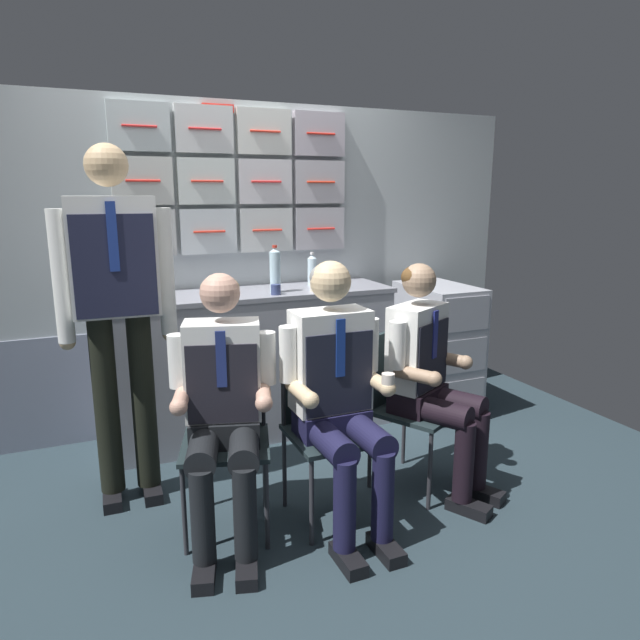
% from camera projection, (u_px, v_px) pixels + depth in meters
% --- Properties ---
extents(ground, '(4.80, 4.80, 0.04)m').
position_uv_depth(ground, '(312.00, 515.00, 2.87)').
color(ground, '#24323A').
extents(galley_bulkhead, '(4.20, 0.14, 2.15)m').
position_uv_depth(galley_bulkhead, '(235.00, 263.00, 3.85)').
color(galley_bulkhead, '#ABB4B7').
rests_on(galley_bulkhead, ground).
extents(galley_counter, '(1.86, 0.53, 0.95)m').
position_uv_depth(galley_counter, '(252.00, 362.00, 3.75)').
color(galley_counter, '#9597A2').
rests_on(galley_counter, ground).
extents(service_trolley, '(0.40, 0.65, 0.93)m').
position_uv_depth(service_trolley, '(437.00, 345.00, 4.10)').
color(service_trolley, black).
rests_on(service_trolley, ground).
extents(folding_chair_left, '(0.50, 0.50, 0.84)m').
position_uv_depth(folding_chair_left, '(226.00, 419.00, 2.71)').
color(folding_chair_left, '#2D2D33').
rests_on(folding_chair_left, ground).
extents(crew_member_left, '(0.50, 0.64, 1.23)m').
position_uv_depth(crew_member_left, '(223.00, 401.00, 2.51)').
color(crew_member_left, black).
rests_on(crew_member_left, ground).
extents(folding_chair_center, '(0.40, 0.41, 0.84)m').
position_uv_depth(folding_chair_center, '(324.00, 411.00, 2.80)').
color(folding_chair_center, '#2D2D33').
rests_on(folding_chair_center, ground).
extents(crew_member_center, '(0.50, 0.61, 1.27)m').
position_uv_depth(crew_member_center, '(338.00, 386.00, 2.62)').
color(crew_member_center, black).
rests_on(crew_member_center, ground).
extents(folding_chair_right, '(0.54, 0.54, 0.84)m').
position_uv_depth(folding_chair_right, '(402.00, 391.00, 3.08)').
color(folding_chair_right, '#2D2D33').
rests_on(folding_chair_right, ground).
extents(crew_member_right, '(0.56, 0.65, 1.22)m').
position_uv_depth(crew_member_right, '(430.00, 371.00, 2.95)').
color(crew_member_right, black).
rests_on(crew_member_right, ground).
extents(crew_member_standing, '(0.56, 0.28, 1.80)m').
position_uv_depth(crew_member_standing, '(116.00, 292.00, 2.77)').
color(crew_member_standing, black).
rests_on(crew_member_standing, ground).
extents(water_bottle_blue_cap, '(0.07, 0.07, 0.30)m').
position_uv_depth(water_bottle_blue_cap, '(275.00, 270.00, 3.57)').
color(water_bottle_blue_cap, silver).
rests_on(water_bottle_blue_cap, galley_counter).
extents(water_bottle_clear, '(0.06, 0.06, 0.23)m').
position_uv_depth(water_bottle_clear, '(312.00, 270.00, 3.84)').
color(water_bottle_clear, silver).
rests_on(water_bottle_clear, galley_counter).
extents(coffee_cup_white, '(0.06, 0.06, 0.07)m').
position_uv_depth(coffee_cup_white, '(314.00, 285.00, 3.64)').
color(coffee_cup_white, beige).
rests_on(coffee_cup_white, galley_counter).
extents(paper_cup_tan, '(0.07, 0.07, 0.06)m').
position_uv_depth(paper_cup_tan, '(335.00, 280.00, 3.92)').
color(paper_cup_tan, silver).
rests_on(paper_cup_tan, galley_counter).
extents(paper_cup_blue, '(0.06, 0.06, 0.06)m').
position_uv_depth(paper_cup_blue, '(276.00, 289.00, 3.52)').
color(paper_cup_blue, navy).
rests_on(paper_cup_blue, galley_counter).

